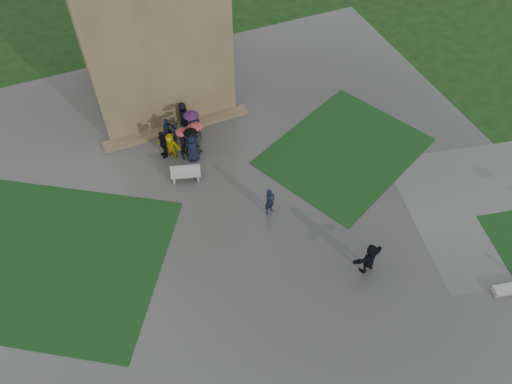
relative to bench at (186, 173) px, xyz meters
name	(u,v)px	position (x,y,z in m)	size (l,w,h in m)	color
ground	(241,267)	(0.73, -6.46, -0.51)	(120.00, 120.00, 0.00)	black
plaza	(227,236)	(0.73, -4.46, -0.50)	(34.00, 34.00, 0.02)	#393936
lawn_inset_left	(51,260)	(-7.77, -2.46, -0.49)	(11.00, 9.00, 0.01)	black
lawn_inset_right	(344,151)	(9.23, -1.46, -0.49)	(9.00, 7.00, 0.01)	black
tower_plinth	(177,128)	(0.73, 4.14, -0.38)	(9.00, 0.80, 0.22)	brown
bench	(186,173)	(0.00, 0.00, 0.00)	(1.72, 0.97, 0.95)	#A2A29E
visitor_cluster	(183,135)	(0.65, 2.38, 0.57)	(3.10, 3.80, 2.50)	black
pedestrian_mid	(270,201)	(3.36, -3.88, 0.35)	(0.62, 0.40, 1.69)	black
pedestrian_near	(369,258)	(6.26, -8.91, 0.45)	(1.74, 0.63, 1.88)	black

